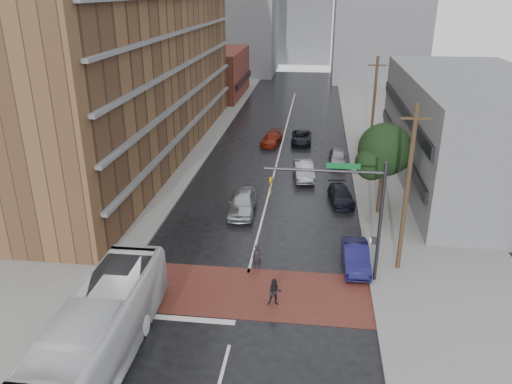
% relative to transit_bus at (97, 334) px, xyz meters
% --- Properties ---
extents(ground, '(160.00, 160.00, 0.00)m').
position_rel_transit_bus_xyz_m(ground, '(5.43, 5.99, -1.66)').
color(ground, black).
rests_on(ground, ground).
extents(crosswalk, '(14.00, 5.00, 0.02)m').
position_rel_transit_bus_xyz_m(crosswalk, '(5.43, 6.49, -1.65)').
color(crosswalk, maroon).
rests_on(crosswalk, ground).
extents(sidewalk_west, '(9.00, 90.00, 0.15)m').
position_rel_transit_bus_xyz_m(sidewalk_west, '(-6.07, 30.99, -1.58)').
color(sidewalk_west, gray).
rests_on(sidewalk_west, ground).
extents(sidewalk_east, '(9.00, 90.00, 0.15)m').
position_rel_transit_bus_xyz_m(sidewalk_east, '(16.93, 30.99, -1.58)').
color(sidewalk_east, gray).
rests_on(sidewalk_east, ground).
extents(apartment_block, '(10.00, 44.00, 28.00)m').
position_rel_transit_bus_xyz_m(apartment_block, '(-8.57, 29.99, 12.34)').
color(apartment_block, brown).
rests_on(apartment_block, ground).
extents(storefront_west, '(8.00, 16.00, 7.00)m').
position_rel_transit_bus_xyz_m(storefront_west, '(-6.57, 59.99, 1.84)').
color(storefront_west, maroon).
rests_on(storefront_west, ground).
extents(building_east, '(11.00, 26.00, 9.00)m').
position_rel_transit_bus_xyz_m(building_east, '(21.93, 25.99, 2.84)').
color(building_east, slate).
rests_on(building_east, ground).
extents(distant_tower_center, '(12.00, 10.00, 24.00)m').
position_rel_transit_bus_xyz_m(distant_tower_center, '(5.43, 100.99, 10.34)').
color(distant_tower_center, slate).
rests_on(distant_tower_center, ground).
extents(street_tree, '(4.20, 4.10, 6.90)m').
position_rel_transit_bus_xyz_m(street_tree, '(13.95, 18.03, 3.07)').
color(street_tree, '#332319').
rests_on(street_tree, ground).
extents(signal_mast, '(6.50, 0.30, 7.20)m').
position_rel_transit_bus_xyz_m(signal_mast, '(11.28, 8.49, 3.07)').
color(signal_mast, '#2D2D33').
rests_on(signal_mast, ground).
extents(utility_pole_near, '(1.60, 0.26, 10.00)m').
position_rel_transit_bus_xyz_m(utility_pole_near, '(14.23, 9.99, 3.48)').
color(utility_pole_near, '#473321').
rests_on(utility_pole_near, ground).
extents(utility_pole_far, '(1.60, 0.26, 10.00)m').
position_rel_transit_bus_xyz_m(utility_pole_far, '(14.23, 29.99, 3.48)').
color(utility_pole_far, '#473321').
rests_on(utility_pole_far, ground).
extents(transit_bus, '(2.87, 11.93, 3.32)m').
position_rel_transit_bus_xyz_m(transit_bus, '(0.00, 0.00, 0.00)').
color(transit_bus, silver).
rests_on(transit_bus, ground).
extents(pedestrian_a, '(0.59, 0.39, 1.58)m').
position_rel_transit_bus_xyz_m(pedestrian_a, '(5.90, 8.99, -0.87)').
color(pedestrian_a, black).
rests_on(pedestrian_a, ground).
extents(pedestrian_b, '(0.79, 0.64, 1.53)m').
position_rel_transit_bus_xyz_m(pedestrian_b, '(7.25, 5.52, -0.89)').
color(pedestrian_b, black).
rests_on(pedestrian_b, ground).
extents(car_travel_a, '(2.16, 4.91, 1.64)m').
position_rel_transit_bus_xyz_m(car_travel_a, '(3.82, 16.93, -0.84)').
color(car_travel_a, '#ADB2B6').
rests_on(car_travel_a, ground).
extents(car_travel_b, '(2.18, 4.74, 1.51)m').
position_rel_transit_bus_xyz_m(car_travel_b, '(8.12, 24.84, -0.91)').
color(car_travel_b, '#ABAFB3').
rests_on(car_travel_b, ground).
extents(car_travel_c, '(2.39, 4.50, 1.24)m').
position_rel_transit_bus_xyz_m(car_travel_c, '(4.34, 34.84, -1.04)').
color(car_travel_c, maroon).
rests_on(car_travel_c, ground).
extents(suv_travel, '(2.18, 4.57, 1.26)m').
position_rel_transit_bus_xyz_m(suv_travel, '(7.50, 35.72, -1.03)').
color(suv_travel, black).
rests_on(suv_travel, ground).
extents(car_parked_near, '(1.62, 4.29, 1.40)m').
position_rel_transit_bus_xyz_m(car_parked_near, '(11.73, 9.99, -0.96)').
color(car_parked_near, '#16154A').
rests_on(car_parked_near, ground).
extents(car_parked_mid, '(2.26, 4.30, 1.19)m').
position_rel_transit_bus_xyz_m(car_parked_mid, '(11.20, 19.81, -1.06)').
color(car_parked_mid, black).
rests_on(car_parked_mid, ground).
extents(car_parked_far, '(1.64, 4.06, 1.38)m').
position_rel_transit_bus_xyz_m(car_parked_far, '(11.23, 29.30, -0.97)').
color(car_parked_far, '#929599').
rests_on(car_parked_far, ground).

